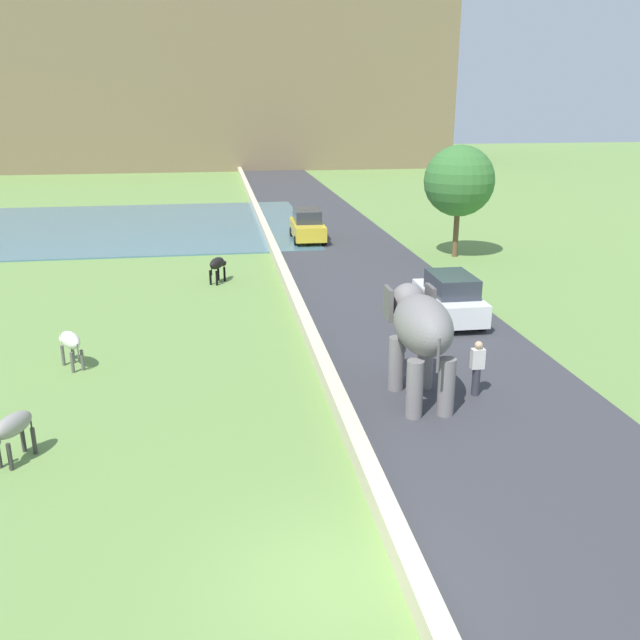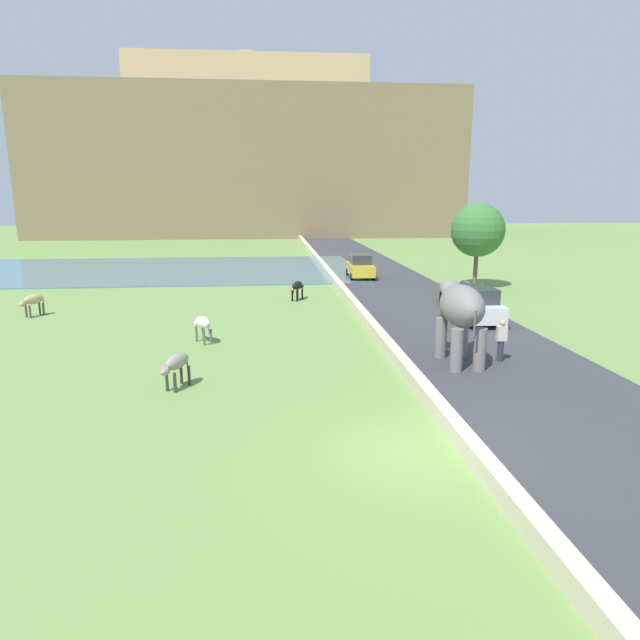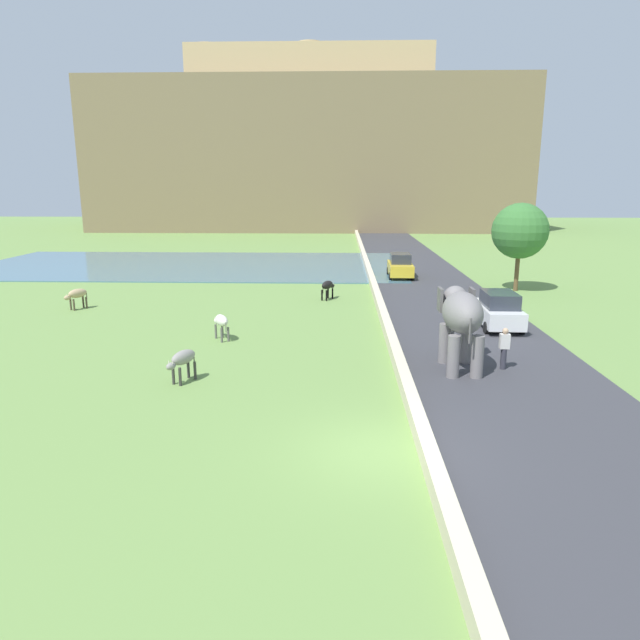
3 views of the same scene
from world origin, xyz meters
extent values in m
plane|color=#6B8E47|center=(0.00, 0.00, 0.00)|extent=(220.00, 220.00, 0.00)
cube|color=#38383D|center=(5.00, 20.00, 0.03)|extent=(7.00, 120.00, 0.06)
cube|color=beige|center=(1.20, 18.00, 0.25)|extent=(0.40, 110.00, 0.51)
cube|color=slate|center=(-14.00, 34.82, 0.04)|extent=(36.00, 18.00, 0.08)
cube|color=#7F6B4C|center=(-6.00, 82.07, 10.75)|extent=(64.00, 28.00, 21.49)
cube|color=tan|center=(-6.00, 82.07, 24.49)|extent=(37.73, 8.00, 6.00)
cylinder|color=tan|center=(-22.03, 82.07, 24.70)|extent=(4.73, 4.73, 6.41)
cylinder|color=tan|center=(-6.00, 82.07, 24.81)|extent=(4.06, 4.06, 6.63)
cylinder|color=tan|center=(10.03, 82.07, 24.65)|extent=(4.51, 4.51, 6.31)
ellipsoid|color=slate|center=(3.42, 6.73, 2.24)|extent=(1.41, 2.70, 1.50)
cylinder|color=slate|center=(3.00, 7.61, 0.80)|extent=(0.44, 0.44, 1.60)
cylinder|color=slate|center=(3.84, 7.61, 0.80)|extent=(0.44, 0.44, 1.60)
cylinder|color=slate|center=(3.01, 5.85, 0.80)|extent=(0.44, 0.44, 1.60)
cylinder|color=slate|center=(3.85, 5.86, 0.80)|extent=(0.44, 0.44, 1.60)
ellipsoid|color=slate|center=(3.42, 8.15, 2.42)|extent=(1.00, 0.90, 1.10)
cube|color=#575454|center=(2.82, 8.01, 2.46)|extent=(0.12, 0.70, 0.90)
cube|color=#575454|center=(4.02, 8.02, 2.46)|extent=(0.12, 0.70, 0.90)
cylinder|color=slate|center=(3.42, 8.62, 1.54)|extent=(0.28, 0.28, 1.50)
cone|color=silver|center=(3.20, 8.55, 1.99)|extent=(0.12, 0.56, 0.17)
cone|color=silver|center=(3.64, 8.56, 1.99)|extent=(0.12, 0.56, 0.17)
cylinder|color=#575454|center=(3.43, 5.41, 1.89)|extent=(0.08, 0.08, 0.90)
cylinder|color=#33333D|center=(5.07, 6.88, 0.42)|extent=(0.22, 0.22, 0.85)
cube|color=silver|center=(5.07, 6.88, 1.13)|extent=(0.36, 0.22, 0.56)
sphere|color=tan|center=(5.07, 6.88, 1.52)|extent=(0.22, 0.22, 0.22)
cube|color=gold|center=(3.42, 28.64, 0.70)|extent=(1.78, 4.03, 0.80)
cube|color=#2D333D|center=(3.43, 28.84, 1.45)|extent=(1.49, 2.23, 0.70)
cylinder|color=black|center=(4.21, 27.32, 0.30)|extent=(0.19, 0.60, 0.60)
cylinder|color=black|center=(2.59, 27.36, 0.30)|extent=(0.19, 0.60, 0.60)
cylinder|color=black|center=(4.26, 29.92, 0.30)|extent=(0.19, 0.60, 0.60)
cylinder|color=black|center=(2.64, 29.95, 0.30)|extent=(0.19, 0.60, 0.60)
cube|color=white|center=(6.58, 13.46, 0.70)|extent=(1.76, 4.02, 0.80)
cube|color=#2D333D|center=(6.57, 13.26, 1.45)|extent=(1.48, 2.22, 0.70)
cylinder|color=black|center=(5.79, 14.77, 0.30)|extent=(0.19, 0.60, 0.60)
cylinder|color=black|center=(7.40, 14.75, 0.30)|extent=(0.19, 0.60, 0.60)
cylinder|color=black|center=(5.75, 12.17, 0.30)|extent=(0.19, 0.60, 0.60)
cylinder|color=black|center=(7.36, 12.15, 0.30)|extent=(0.19, 0.60, 0.60)
ellipsoid|color=black|center=(-1.80, 20.17, 0.90)|extent=(0.89, 1.18, 0.50)
cylinder|color=black|center=(-1.76, 20.58, 0.33)|extent=(0.10, 0.10, 0.65)
cylinder|color=black|center=(-1.48, 20.44, 0.33)|extent=(0.10, 0.10, 0.65)
cylinder|color=black|center=(-2.11, 19.90, 0.33)|extent=(0.10, 0.10, 0.65)
cylinder|color=black|center=(-1.84, 19.76, 0.33)|extent=(0.10, 0.10, 0.65)
ellipsoid|color=black|center=(-1.51, 20.73, 0.75)|extent=(0.40, 0.47, 0.26)
cone|color=beige|center=(-1.59, 20.77, 0.92)|extent=(0.04, 0.04, 0.12)
cone|color=beige|center=(-1.43, 20.69, 0.92)|extent=(0.04, 0.04, 0.12)
cylinder|color=black|center=(-2.04, 19.69, 0.70)|extent=(0.04, 0.04, 0.45)
ellipsoid|color=silver|center=(-6.28, 10.80, 0.90)|extent=(0.94, 1.17, 0.50)
cylinder|color=#595753|center=(-6.61, 11.05, 0.33)|extent=(0.10, 0.10, 0.65)
cylinder|color=#595753|center=(-6.35, 11.21, 0.33)|extent=(0.10, 0.10, 0.65)
cylinder|color=#595753|center=(-6.22, 10.39, 0.33)|extent=(0.10, 0.10, 0.65)
cylinder|color=#595753|center=(-5.95, 10.55, 0.33)|extent=(0.10, 0.10, 0.65)
ellipsoid|color=silver|center=(-6.61, 11.34, 0.75)|extent=(0.41, 0.47, 0.26)
cone|color=beige|center=(-6.69, 11.29, 0.92)|extent=(0.04, 0.04, 0.12)
cone|color=beige|center=(-6.53, 11.38, 0.92)|extent=(0.04, 0.04, 0.12)
cylinder|color=#595753|center=(-6.00, 10.34, 0.70)|extent=(0.04, 0.04, 0.45)
ellipsoid|color=tan|center=(-15.57, 16.96, 0.90)|extent=(0.96, 1.16, 0.50)
cylinder|color=#493D2C|center=(-15.65, 16.56, 0.33)|extent=(0.10, 0.10, 0.65)
cylinder|color=#493D2C|center=(-15.91, 16.72, 0.33)|extent=(0.10, 0.10, 0.65)
cylinder|color=#493D2C|center=(-15.24, 17.20, 0.33)|extent=(0.10, 0.10, 0.65)
cylinder|color=#493D2C|center=(-15.50, 17.37, 0.33)|extent=(0.10, 0.10, 0.65)
ellipsoid|color=tan|center=(-15.92, 16.43, 0.75)|extent=(0.42, 0.47, 0.26)
cone|color=beige|center=(-15.84, 16.38, 0.92)|extent=(0.04, 0.04, 0.12)
cone|color=beige|center=(-15.99, 16.48, 0.92)|extent=(0.04, 0.04, 0.12)
cylinder|color=#493D2C|center=(-15.28, 17.42, 0.70)|extent=(0.04, 0.04, 0.45)
ellipsoid|color=gray|center=(-6.48, 5.20, 0.90)|extent=(0.89, 1.18, 0.50)
cylinder|color=#373533|center=(-6.52, 4.79, 0.33)|extent=(0.10, 0.10, 0.65)
cylinder|color=#373533|center=(-6.79, 4.93, 0.33)|extent=(0.10, 0.10, 0.65)
cylinder|color=#373533|center=(-6.17, 5.48, 0.33)|extent=(0.10, 0.10, 0.65)
cylinder|color=#373533|center=(-6.44, 5.62, 0.33)|extent=(0.10, 0.10, 0.65)
ellipsoid|color=gray|center=(-6.76, 4.64, 0.75)|extent=(0.39, 0.47, 0.26)
cone|color=beige|center=(-6.68, 4.60, 0.92)|extent=(0.04, 0.04, 0.12)
cone|color=beige|center=(-6.84, 4.68, 0.92)|extent=(0.04, 0.04, 0.12)
cylinder|color=#373533|center=(-6.24, 5.68, 0.70)|extent=(0.04, 0.04, 0.45)
cylinder|color=brown|center=(10.45, 23.61, 1.32)|extent=(0.28, 0.28, 2.64)
sphere|color=#387033|center=(10.45, 23.61, 3.88)|extent=(3.55, 3.55, 3.55)
camera|label=1|loc=(-1.79, -9.27, 7.85)|focal=37.87mm
camera|label=2|loc=(-3.50, -12.02, 6.09)|focal=30.73mm
camera|label=3|loc=(-1.04, -13.75, 6.77)|focal=32.16mm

